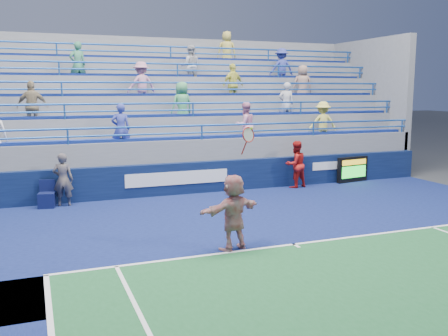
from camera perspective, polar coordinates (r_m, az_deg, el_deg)
name	(u,v)px	position (r m, az deg, el deg)	size (l,w,h in m)	color
ground	(294,245)	(11.86, 8.01, -8.73)	(120.00, 120.00, 0.00)	#333538
sponsor_wall	(204,177)	(17.53, -2.29, -1.03)	(18.00, 0.32, 1.10)	#091334
bleacher_stand	(175,139)	(20.97, -5.65, 3.32)	(18.00, 5.60, 6.13)	slate
serve_speed_board	(352,170)	(20.08, 14.47, -0.17)	(1.45, 0.38, 1.00)	black
judge_chair	(47,199)	(16.22, -19.59, -3.37)	(0.55, 0.56, 0.84)	#0C123B
tennis_player	(234,212)	(11.20, 1.09, -5.06)	(1.68, 0.96, 2.78)	silver
line_judge	(63,180)	(16.16, -17.92, -1.29)	(0.61, 0.40, 1.67)	#141A37
ball_girl	(296,164)	(18.50, 8.19, 0.40)	(0.84, 0.66, 1.73)	#B31714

